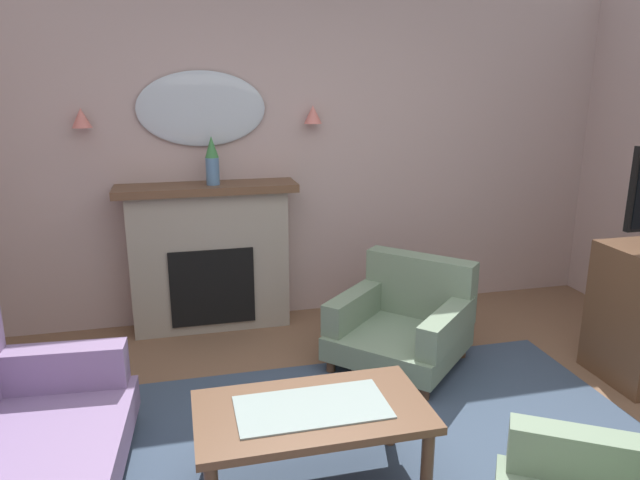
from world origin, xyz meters
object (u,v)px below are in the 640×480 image
wall_sconce_right (313,114)px  armchair_by_coffee_table (405,320)px  wall_mirror (202,109)px  mantel_vase_centre (212,160)px  wall_sconce_left (81,118)px  fireplace (210,259)px  coffee_table (312,418)px

wall_sconce_right → armchair_by_coffee_table: wall_sconce_right is taller
wall_mirror → armchair_by_coffee_table: (1.27, -1.05, -1.40)m
mantel_vase_centre → wall_mirror: size_ratio=0.38×
wall_sconce_right → wall_sconce_left: bearing=180.0°
fireplace → mantel_vase_centre: size_ratio=3.74×
mantel_vase_centre → coffee_table: bearing=-82.1°
mantel_vase_centre → coffee_table: (0.29, -2.05, -0.96)m
mantel_vase_centre → wall_sconce_right: (0.80, 0.12, 0.32)m
wall_sconce_right → armchair_by_coffee_table: (0.42, -1.00, -1.35)m
wall_mirror → fireplace: bearing=-90.0°
mantel_vase_centre → wall_sconce_right: 0.87m
fireplace → mantel_vase_centre: (0.05, -0.03, 0.77)m
wall_sconce_right → coffee_table: wall_sconce_right is taller
wall_sconce_left → armchair_by_coffee_table: wall_sconce_left is taller
armchair_by_coffee_table → wall_sconce_left: bearing=154.7°
coffee_table → mantel_vase_centre: bearing=97.9°
mantel_vase_centre → fireplace: bearing=150.5°
armchair_by_coffee_table → mantel_vase_centre: bearing=144.1°
wall_sconce_left → coffee_table: 2.78m
fireplace → coffee_table: fireplace is taller
coffee_table → armchair_by_coffee_table: 1.50m
fireplace → wall_sconce_right: bearing=6.2°
fireplace → wall_sconce_right: size_ratio=9.71×
coffee_table → wall_sconce_left: bearing=118.6°
mantel_vase_centre → wall_sconce_left: size_ratio=2.60×
wall_mirror → wall_sconce_right: wall_mirror is taller
fireplace → wall_sconce_left: bearing=173.8°
fireplace → wall_sconce_right: (0.85, 0.09, 1.09)m
armchair_by_coffee_table → wall_sconce_right: bearing=112.8°
mantel_vase_centre → coffee_table: size_ratio=0.33×
wall_mirror → wall_sconce_left: bearing=-176.6°
wall_mirror → wall_sconce_left: size_ratio=6.86×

